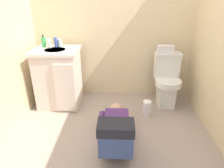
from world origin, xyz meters
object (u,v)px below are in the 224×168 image
vanity_cabinet (59,77)px  toilet (167,81)px  faucet (58,43)px  bottle_clear (60,43)px  tissue_box (165,49)px  bottle_white (49,43)px  person_plumber (116,129)px  bottle_blue (56,42)px  soap_dispenser (44,42)px  paper_towel_roll (147,108)px

vanity_cabinet → toilet: bearing=2.0°
faucet → bottle_clear: size_ratio=0.97×
faucet → tissue_box: faucet is taller
bottle_white → toilet: bearing=-1.2°
person_plumber → bottle_blue: bearing=131.4°
soap_dispenser → bottle_clear: soap_dispenser is taller
toilet → vanity_cabinet: size_ratio=0.91×
vanity_cabinet → person_plumber: size_ratio=0.77×
person_plumber → bottle_blue: bottle_blue is taller
toilet → person_plumber: (-0.70, -0.89, -0.19)m
toilet → bottle_white: bearing=178.8°
vanity_cabinet → bottle_blue: 0.48m
paper_towel_roll → bottle_clear: bearing=161.1°
faucet → person_plumber: size_ratio=0.09×
bottle_blue → bottle_white: bearing=-157.1°
toilet → paper_towel_roll: toilet is taller
faucet → person_plumber: (0.82, -0.98, -0.69)m
person_plumber → soap_dispenser: (-1.01, 0.96, 0.71)m
soap_dispenser → paper_towel_roll: soap_dispenser is taller
person_plumber → bottle_clear: bottle_clear is taller
bottle_white → bottle_clear: size_ratio=1.15×
soap_dispenser → bottle_white: 0.10m
soap_dispenser → bottle_clear: bearing=4.4°
tissue_box → soap_dispenser: (-1.67, -0.02, 0.09)m
person_plumber → bottle_white: size_ratio=8.97×
bottle_white → bottle_blue: (0.08, 0.03, 0.01)m
vanity_cabinet → bottle_blue: size_ratio=6.15×
vanity_cabinet → bottle_clear: size_ratio=7.92×
vanity_cabinet → bottle_clear: bearing=79.7°
vanity_cabinet → bottle_clear: bottle_clear is taller
vanity_cabinet → paper_towel_roll: size_ratio=3.98×
person_plumber → toilet: bearing=51.6°
bottle_clear → paper_towel_roll: 1.48m
vanity_cabinet → tissue_box: tissue_box is taller
tissue_box → bottle_blue: bottle_blue is taller
tissue_box → bottle_clear: size_ratio=2.13×
person_plumber → tissue_box: 1.33m
toilet → faucet: size_ratio=7.50×
bottle_blue → paper_towel_roll: (1.25, -0.39, -0.78)m
bottle_clear → paper_towel_roll: size_ratio=0.50×
soap_dispenser → toilet: bearing=-2.5°
toilet → paper_towel_roll: size_ratio=3.64×
person_plumber → bottle_white: (-0.92, 0.92, 0.70)m
tissue_box → bottle_white: size_ratio=1.85×
toilet → soap_dispenser: (-1.72, 0.07, 0.52)m
toilet → bottle_blue: size_ratio=5.63×
toilet → vanity_cabinet: 1.52m
bottle_white → bottle_blue: bottle_blue is taller
vanity_cabinet → bottle_blue: (-0.02, 0.12, 0.47)m
soap_dispenser → paper_towel_roll: 1.67m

